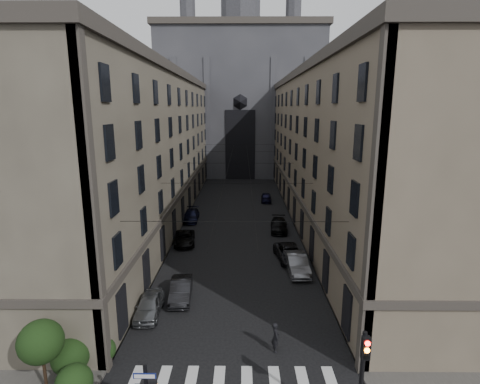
{
  "coord_description": "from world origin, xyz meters",
  "views": [
    {
      "loc": [
        0.51,
        -11.89,
        14.25
      ],
      "look_at": [
        0.33,
        12.05,
        8.89
      ],
      "focal_mm": 28.0,
      "sensor_mm": 36.0,
      "label": 1
    }
  ],
  "objects_px": {
    "car_left_midnear": "(181,290)",
    "car_right_near": "(297,263)",
    "car_left_near": "(149,305)",
    "pedestrian": "(275,337)",
    "gothic_tower": "(241,92)",
    "car_left_far": "(191,215)",
    "car_right_midnear": "(290,253)",
    "traffic_light_right": "(362,373)",
    "car_right_midfar": "(279,225)",
    "car_right_far": "(266,197)",
    "car_left_midfar": "(185,238)"
  },
  "relations": [
    {
      "from": "car_left_midnear",
      "to": "car_right_near",
      "type": "bearing_deg",
      "value": 22.67
    },
    {
      "from": "car_left_near",
      "to": "pedestrian",
      "type": "bearing_deg",
      "value": -26.97
    },
    {
      "from": "car_right_near",
      "to": "pedestrian",
      "type": "bearing_deg",
      "value": -106.93
    },
    {
      "from": "gothic_tower",
      "to": "car_left_midnear",
      "type": "relative_size",
      "value": 13.16
    },
    {
      "from": "car_left_far",
      "to": "car_left_midnear",
      "type": "bearing_deg",
      "value": -85.77
    },
    {
      "from": "gothic_tower",
      "to": "car_right_midnear",
      "type": "relative_size",
      "value": 11.45
    },
    {
      "from": "car_right_near",
      "to": "traffic_light_right",
      "type": "bearing_deg",
      "value": -91.68
    },
    {
      "from": "car_left_midnear",
      "to": "car_right_midfar",
      "type": "xyz_separation_m",
      "value": [
        9.02,
        16.33,
        -0.03
      ]
    },
    {
      "from": "car_right_midfar",
      "to": "pedestrian",
      "type": "relative_size",
      "value": 2.59
    },
    {
      "from": "gothic_tower",
      "to": "car_right_midfar",
      "type": "bearing_deg",
      "value": -83.79
    },
    {
      "from": "car_left_near",
      "to": "car_right_far",
      "type": "height_order",
      "value": "car_left_near"
    },
    {
      "from": "car_left_near",
      "to": "car_right_midnear",
      "type": "height_order",
      "value": "car_left_near"
    },
    {
      "from": "car_left_near",
      "to": "car_left_midfar",
      "type": "xyz_separation_m",
      "value": [
        0.35,
        14.16,
        -0.07
      ]
    },
    {
      "from": "car_left_far",
      "to": "car_right_far",
      "type": "relative_size",
      "value": 1.22
    },
    {
      "from": "car_left_midnear",
      "to": "car_right_near",
      "type": "relative_size",
      "value": 0.9
    },
    {
      "from": "car_right_midnear",
      "to": "car_left_near",
      "type": "bearing_deg",
      "value": -146.44
    },
    {
      "from": "gothic_tower",
      "to": "car_left_midnear",
      "type": "bearing_deg",
      "value": -93.96
    },
    {
      "from": "car_left_midfar",
      "to": "car_right_midnear",
      "type": "xyz_separation_m",
      "value": [
        10.75,
        -4.38,
        0.06
      ]
    },
    {
      "from": "car_left_midfar",
      "to": "pedestrian",
      "type": "bearing_deg",
      "value": -72.23
    },
    {
      "from": "car_left_midnear",
      "to": "car_right_near",
      "type": "distance_m",
      "value": 10.7
    },
    {
      "from": "gothic_tower",
      "to": "car_left_midnear",
      "type": "height_order",
      "value": "gothic_tower"
    },
    {
      "from": "car_left_near",
      "to": "car_left_midfar",
      "type": "relative_size",
      "value": 0.9
    },
    {
      "from": "car_left_near",
      "to": "car_right_midfar",
      "type": "bearing_deg",
      "value": 57.72
    },
    {
      "from": "pedestrian",
      "to": "car_right_midfar",
      "type": "bearing_deg",
      "value": -13.12
    },
    {
      "from": "gothic_tower",
      "to": "car_left_midfar",
      "type": "distance_m",
      "value": 52.05
    },
    {
      "from": "car_right_midnear",
      "to": "car_right_midfar",
      "type": "bearing_deg",
      "value": 83.42
    },
    {
      "from": "car_left_near",
      "to": "car_right_midfar",
      "type": "xyz_separation_m",
      "value": [
        10.9,
        18.63,
        -0.02
      ]
    },
    {
      "from": "traffic_light_right",
      "to": "car_right_near",
      "type": "xyz_separation_m",
      "value": [
        -0.27,
        17.23,
        -2.48
      ]
    },
    {
      "from": "car_left_near",
      "to": "car_left_midfar",
      "type": "distance_m",
      "value": 14.17
    },
    {
      "from": "car_left_midnear",
      "to": "car_right_near",
      "type": "height_order",
      "value": "car_right_near"
    },
    {
      "from": "car_left_near",
      "to": "car_left_midfar",
      "type": "height_order",
      "value": "car_left_near"
    },
    {
      "from": "car_left_midnear",
      "to": "car_left_midfar",
      "type": "relative_size",
      "value": 0.95
    },
    {
      "from": "car_left_midnear",
      "to": "car_right_far",
      "type": "xyz_separation_m",
      "value": [
        8.4,
        30.68,
        -0.06
      ]
    },
    {
      "from": "traffic_light_right",
      "to": "car_right_midfar",
      "type": "distance_m",
      "value": 28.83
    },
    {
      "from": "pedestrian",
      "to": "traffic_light_right",
      "type": "bearing_deg",
      "value": -160.01
    },
    {
      "from": "car_right_midnear",
      "to": "car_right_midfar",
      "type": "xyz_separation_m",
      "value": [
        -0.2,
        8.85,
        -0.01
      ]
    },
    {
      "from": "car_left_midnear",
      "to": "car_right_midfar",
      "type": "relative_size",
      "value": 0.92
    },
    {
      "from": "car_right_near",
      "to": "car_right_midnear",
      "type": "relative_size",
      "value": 0.97
    },
    {
      "from": "car_left_midnear",
      "to": "car_left_midfar",
      "type": "height_order",
      "value": "car_left_midnear"
    },
    {
      "from": "car_left_near",
      "to": "car_right_midfar",
      "type": "height_order",
      "value": "car_left_near"
    },
    {
      "from": "car_left_far",
      "to": "car_left_near",
      "type": "bearing_deg",
      "value": -91.03
    },
    {
      "from": "traffic_light_right",
      "to": "car_left_far",
      "type": "relative_size",
      "value": 1.1
    },
    {
      "from": "traffic_light_right",
      "to": "car_left_midnear",
      "type": "height_order",
      "value": "traffic_light_right"
    },
    {
      "from": "car_left_near",
      "to": "car_right_far",
      "type": "bearing_deg",
      "value": 70.74
    },
    {
      "from": "car_right_far",
      "to": "pedestrian",
      "type": "xyz_separation_m",
      "value": [
        -1.72,
        -36.97,
        0.27
      ]
    },
    {
      "from": "car_left_midnear",
      "to": "pedestrian",
      "type": "height_order",
      "value": "pedestrian"
    },
    {
      "from": "traffic_light_right",
      "to": "car_left_midnear",
      "type": "bearing_deg",
      "value": 128.4
    },
    {
      "from": "traffic_light_right",
      "to": "car_left_near",
      "type": "distance_m",
      "value": 15.63
    },
    {
      "from": "gothic_tower",
      "to": "car_left_midfar",
      "type": "xyz_separation_m",
      "value": [
        -5.73,
        -48.81,
        -17.16
      ]
    },
    {
      "from": "car_left_midnear",
      "to": "car_left_far",
      "type": "height_order",
      "value": "car_left_midnear"
    }
  ]
}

